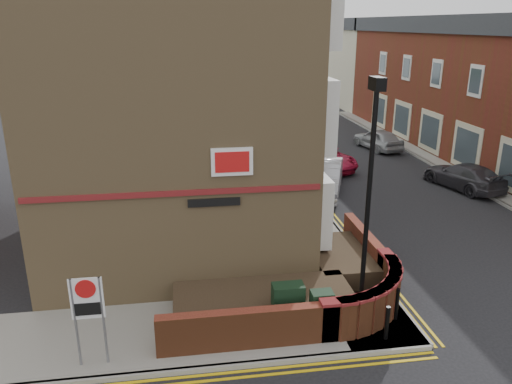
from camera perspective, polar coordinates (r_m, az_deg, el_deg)
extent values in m
plane|color=black|center=(12.48, 6.32, -18.59)|extent=(120.00, 120.00, 0.00)
cube|color=gray|center=(13.37, -10.67, -15.69)|extent=(13.00, 3.00, 0.12)
cube|color=gray|center=(27.05, 1.87, 2.64)|extent=(2.00, 32.00, 0.12)
cube|color=gray|center=(28.52, 25.36, 1.66)|extent=(4.00, 40.00, 0.12)
cube|color=gray|center=(12.16, -10.87, -19.67)|extent=(13.00, 0.15, 0.12)
cube|color=gray|center=(27.24, 3.94, 2.72)|extent=(0.15, 32.00, 0.12)
cube|color=gray|center=(27.46, 21.88, 1.52)|extent=(0.15, 40.00, 0.12)
cube|color=gold|center=(12.00, -10.89, -20.61)|extent=(13.00, 0.28, 0.01)
cube|color=gold|center=(27.31, 4.45, 2.64)|extent=(0.28, 32.00, 0.01)
cube|color=#91754D|center=(17.66, -9.55, 12.21)|extent=(8.00, 10.00, 11.00)
cube|color=maroon|center=(13.22, -9.18, -0.16)|extent=(7.80, 0.06, 0.15)
cube|color=white|center=(13.03, -2.75, 3.47)|extent=(1.10, 0.05, 0.75)
cube|color=black|center=(13.33, -4.81, -1.19)|extent=(1.40, 0.04, 0.22)
cylinder|color=black|center=(12.42, 12.59, -2.62)|extent=(0.12, 0.12, 6.00)
cylinder|color=black|center=(13.56, 11.80, -12.91)|extent=(0.20, 0.20, 0.80)
cube|color=black|center=(11.68, 13.70, 11.94)|extent=(0.25, 0.50, 0.30)
cube|color=black|center=(13.05, 3.65, -12.84)|extent=(0.80, 0.45, 1.20)
cube|color=black|center=(13.01, 7.48, -13.35)|extent=(0.55, 0.40, 1.10)
cylinder|color=black|center=(13.05, 14.75, -14.27)|extent=(0.11, 0.11, 0.90)
cylinder|color=black|center=(13.89, 15.78, -12.19)|extent=(0.11, 0.11, 0.90)
cylinder|color=slate|center=(12.14, -19.90, -13.92)|extent=(0.06, 0.06, 2.20)
cylinder|color=slate|center=(12.03, -17.02, -13.91)|extent=(0.06, 0.06, 2.20)
cube|color=white|center=(11.78, -18.77, -11.44)|extent=(0.72, 0.04, 1.00)
cylinder|color=red|center=(11.64, -18.93, -10.45)|extent=(0.44, 0.02, 0.44)
cube|color=brown|center=(31.93, 24.59, 9.78)|extent=(5.00, 30.00, 7.00)
cube|color=#2A2E32|center=(31.67, 25.60, 16.91)|extent=(5.40, 30.40, 1.00)
cube|color=beige|center=(50.75, 11.64, 13.77)|extent=(5.00, 12.00, 7.00)
cube|color=#2A2E32|center=(50.59, 11.95, 18.28)|extent=(5.40, 12.40, 1.00)
cylinder|color=#382B1E|center=(24.58, 2.78, 6.60)|extent=(0.24, 0.24, 4.55)
sphere|color=#1F4617|center=(24.17, 2.87, 12.64)|extent=(3.64, 3.64, 3.64)
sphere|color=#1F4617|center=(24.06, 3.93, 10.56)|extent=(2.60, 2.60, 2.60)
sphere|color=#1F4617|center=(24.55, 1.97, 11.68)|extent=(2.86, 2.86, 2.86)
cylinder|color=#382B1E|center=(32.29, -0.03, 9.98)|extent=(0.24, 0.24, 5.04)
sphere|color=#1F4617|center=(31.98, -0.03, 15.08)|extent=(4.03, 4.03, 4.03)
sphere|color=#1F4617|center=(31.82, 0.79, 13.37)|extent=(2.88, 2.88, 2.88)
sphere|color=#1F4617|center=(32.36, -0.68, 14.23)|extent=(3.17, 3.17, 3.17)
cylinder|color=#382B1E|center=(40.16, -1.77, 11.49)|extent=(0.24, 0.24, 4.76)
sphere|color=#1F4617|center=(39.91, -1.81, 15.36)|extent=(3.81, 3.81, 3.81)
sphere|color=#1F4617|center=(39.72, -1.15, 14.08)|extent=(2.72, 2.72, 2.72)
sphere|color=#1F4617|center=(40.30, -2.31, 14.71)|extent=(2.99, 2.99, 2.99)
cylinder|color=black|center=(35.42, -0.11, 9.25)|extent=(0.10, 0.10, 3.20)
imported|color=black|center=(35.14, -0.12, 12.63)|extent=(0.20, 0.16, 1.00)
imported|color=#A2A2A9|center=(23.31, 7.62, 1.67)|extent=(3.19, 4.99, 1.55)
imported|color=maroon|center=(27.50, 7.46, 4.03)|extent=(3.64, 5.12, 1.30)
imported|color=#343339|center=(25.86, 22.65, 1.71)|extent=(2.78, 4.57, 1.24)
imported|color=#989C9F|center=(32.39, 13.77, 5.90)|extent=(2.32, 4.11, 1.32)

